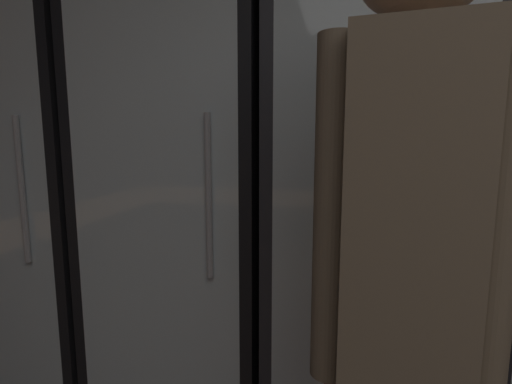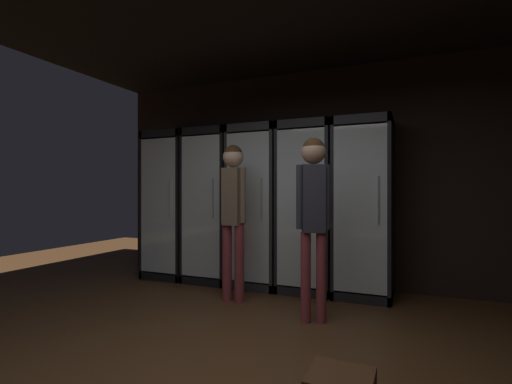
{
  "view_description": "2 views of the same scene",
  "coord_description": "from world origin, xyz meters",
  "px_view_note": "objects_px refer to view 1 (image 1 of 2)",
  "views": [
    {
      "loc": [
        -0.85,
        1.25,
        1.31
      ],
      "look_at": [
        -1.11,
        2.44,
        1.13
      ],
      "focal_mm": 26.58,
      "sensor_mm": 36.0,
      "label": 1
    },
    {
      "loc": [
        1.13,
        -1.84,
        1.21
      ],
      "look_at": [
        -0.7,
        2.48,
        1.21
      ],
      "focal_mm": 26.45,
      "sensor_mm": 36.0,
      "label": 2
    }
  ],
  "objects_px": {
    "cooler_left": "(197,212)",
    "cooler_center": "(363,217)",
    "cooler_far_left": "(58,204)",
    "shopper_far": "(406,271)"
  },
  "relations": [
    {
      "from": "cooler_far_left",
      "to": "shopper_far",
      "type": "bearing_deg",
      "value": -30.61
    },
    {
      "from": "cooler_far_left",
      "to": "shopper_far",
      "type": "height_order",
      "value": "cooler_far_left"
    },
    {
      "from": "cooler_left",
      "to": "shopper_far",
      "type": "height_order",
      "value": "cooler_left"
    },
    {
      "from": "cooler_center",
      "to": "shopper_far",
      "type": "bearing_deg",
      "value": -88.37
    },
    {
      "from": "cooler_left",
      "to": "cooler_center",
      "type": "relative_size",
      "value": 1.0
    },
    {
      "from": "cooler_left",
      "to": "shopper_far",
      "type": "relative_size",
      "value": 1.19
    },
    {
      "from": "cooler_far_left",
      "to": "cooler_center",
      "type": "relative_size",
      "value": 1.0
    },
    {
      "from": "cooler_center",
      "to": "cooler_far_left",
      "type": "bearing_deg",
      "value": -179.99
    },
    {
      "from": "cooler_far_left",
      "to": "cooler_left",
      "type": "distance_m",
      "value": 0.66
    },
    {
      "from": "cooler_far_left",
      "to": "cooler_center",
      "type": "height_order",
      "value": "same"
    }
  ]
}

